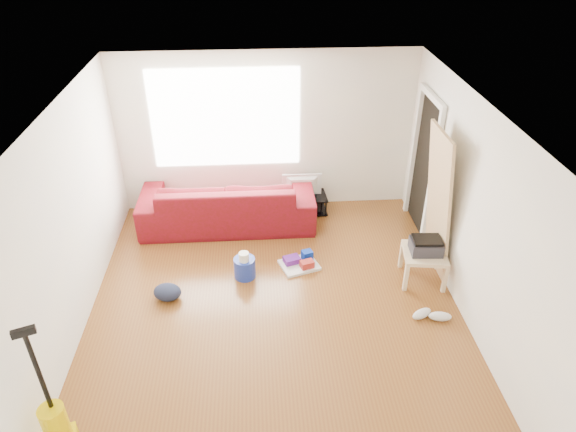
{
  "coord_description": "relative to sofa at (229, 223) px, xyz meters",
  "views": [
    {
      "loc": [
        -0.17,
        -4.78,
        4.31
      ],
      "look_at": [
        0.2,
        0.6,
        0.94
      ],
      "focal_mm": 32.0,
      "sensor_mm": 36.0,
      "label": 1
    }
  ],
  "objects": [
    {
      "name": "side_table",
      "position": [
        2.57,
        -1.54,
        0.37
      ],
      "size": [
        0.61,
        0.61,
        0.44
      ],
      "rotation": [
        0.0,
        0.0,
        -0.14
      ],
      "color": "tan",
      "rests_on": "ground"
    },
    {
      "name": "tv",
      "position": [
        1.16,
        0.27,
        0.46
      ],
      "size": [
        0.61,
        0.08,
        0.35
      ],
      "primitive_type": "imported",
      "rotation": [
        0.0,
        0.0,
        3.14
      ],
      "color": "black",
      "rests_on": "tv_stand"
    },
    {
      "name": "bucket",
      "position": [
        0.25,
        -1.33,
        0.0
      ],
      "size": [
        0.31,
        0.31,
        0.28
      ],
      "primitive_type": "cylinder",
      "rotation": [
        0.0,
        0.0,
        0.08
      ],
      "color": "#1A31A1",
      "rests_on": "ground"
    },
    {
      "name": "printer",
      "position": [
        2.57,
        -1.54,
        0.54
      ],
      "size": [
        0.41,
        0.32,
        0.21
      ],
      "rotation": [
        0.0,
        0.0,
        -0.06
      ],
      "color": "#24232B",
      "rests_on": "side_table"
    },
    {
      "name": "sneakers",
      "position": [
        2.47,
        -2.29,
        0.06
      ],
      "size": [
        0.5,
        0.25,
        0.11
      ],
      "rotation": [
        0.0,
        0.0,
        0.04
      ],
      "color": "silver",
      "rests_on": "ground"
    },
    {
      "name": "sofa",
      "position": [
        0.0,
        0.0,
        0.0
      ],
      "size": [
        2.61,
        1.02,
        0.76
      ],
      "primitive_type": "imported",
      "rotation": [
        0.0,
        0.0,
        3.14
      ],
      "color": "#4E0E09",
      "rests_on": "ground"
    },
    {
      "name": "backpack",
      "position": [
        -0.72,
        -1.7,
        0.0
      ],
      "size": [
        0.42,
        0.37,
        0.19
      ],
      "primitive_type": "ellipsoid",
      "rotation": [
        0.0,
        0.0,
        -0.28
      ],
      "color": "black",
      "rests_on": "ground"
    },
    {
      "name": "door_panel",
      "position": [
        2.75,
        -1.26,
        0.0
      ],
      "size": [
        0.25,
        0.79,
        1.97
      ],
      "primitive_type": "cube",
      "rotation": [
        0.0,
        -0.1,
        0.0
      ],
      "color": "tan",
      "rests_on": "ground"
    },
    {
      "name": "toilet_paper",
      "position": [
        0.25,
        -1.36,
        0.2
      ],
      "size": [
        0.13,
        0.13,
        0.12
      ],
      "primitive_type": "cylinder",
      "color": "white",
      "rests_on": "bucket"
    },
    {
      "name": "cleaning_tray",
      "position": [
        1.0,
        -1.15,
        0.05
      ],
      "size": [
        0.59,
        0.53,
        0.18
      ],
      "rotation": [
        0.0,
        0.0,
        0.32
      ],
      "color": "silver",
      "rests_on": "ground"
    },
    {
      "name": "room",
      "position": [
        0.69,
        -1.8,
        1.25
      ],
      "size": [
        4.51,
        5.01,
        2.51
      ],
      "color": "brown",
      "rests_on": "ground"
    },
    {
      "name": "tv_stand",
      "position": [
        1.16,
        0.27,
        0.15
      ],
      "size": [
        0.78,
        0.47,
        0.29
      ],
      "rotation": [
        0.0,
        0.0,
        0.05
      ],
      "color": "black",
      "rests_on": "ground"
    }
  ]
}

